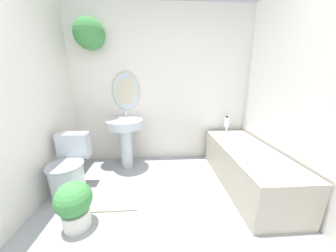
{
  "coord_description": "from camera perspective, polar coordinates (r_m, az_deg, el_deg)",
  "views": [
    {
      "loc": [
        -0.08,
        -0.53,
        1.35
      ],
      "look_at": [
        0.04,
        1.37,
        0.81
      ],
      "focal_mm": 18.0,
      "sensor_mm": 36.0,
      "label": 1
    }
  ],
  "objects": [
    {
      "name": "toilet",
      "position": [
        2.37,
        -30.41,
        -13.04
      ],
      "size": [
        0.39,
        0.54,
        0.7
      ],
      "color": "silver",
      "rests_on": "ground_plane"
    },
    {
      "name": "wall_left",
      "position": [
        2.12,
        -43.23,
        7.59
      ],
      "size": [
        0.06,
        2.33,
        2.4
      ],
      "color": "silver",
      "rests_on": "ground_plane"
    },
    {
      "name": "shampoo_bottle",
      "position": [
        2.94,
        19.2,
        1.3
      ],
      "size": [
        0.08,
        0.08,
        0.18
      ],
      "color": "white",
      "rests_on": "bathtub"
    },
    {
      "name": "potted_plant",
      "position": [
        1.89,
        -29.14,
        -21.93
      ],
      "size": [
        0.32,
        0.32,
        0.46
      ],
      "color": "silver",
      "rests_on": "ground_plane"
    },
    {
      "name": "wall_right",
      "position": [
        2.22,
        39.22,
        8.5
      ],
      "size": [
        0.06,
        2.33,
        2.4
      ],
      "color": "silver",
      "rests_on": "ground_plane"
    },
    {
      "name": "wall_back",
      "position": [
        2.75,
        -5.46,
        14.94
      ],
      "size": [
        2.9,
        0.42,
        2.4
      ],
      "color": "silver",
      "rests_on": "ground_plane"
    },
    {
      "name": "bath_mat",
      "position": [
        2.21,
        -16.87,
        -22.19
      ],
      "size": [
        0.51,
        0.43,
        0.02
      ],
      "color": "#B7A88E",
      "rests_on": "ground_plane"
    },
    {
      "name": "bathtub",
      "position": [
        2.47,
        24.8,
        -11.88
      ],
      "size": [
        0.62,
        1.57,
        0.58
      ],
      "color": "#B2A893",
      "rests_on": "ground_plane"
    },
    {
      "name": "pedestal_sink",
      "position": [
        2.61,
        -14.25,
        -2.33
      ],
      "size": [
        0.53,
        0.53,
        0.86
      ],
      "color": "silver",
      "rests_on": "ground_plane"
    }
  ]
}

